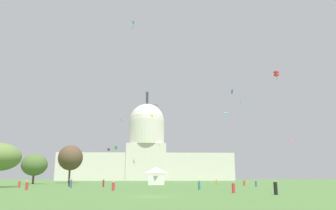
{
  "coord_description": "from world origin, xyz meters",
  "views": [
    {
      "loc": [
        0.47,
        -38.23,
        2.11
      ],
      "look_at": [
        5.33,
        73.0,
        27.08
      ],
      "focal_mm": 34.64,
      "sensor_mm": 36.0,
      "label": 1
    }
  ],
  "objects_px": {
    "person_red_lawn_far_right": "(234,188)",
    "kite_lime_high": "(145,92)",
    "kite_turquoise_high": "(133,22)",
    "kite_white_high": "(208,76)",
    "kite_orange_low": "(60,158)",
    "kite_violet_mid": "(157,107)",
    "person_denim_front_left": "(256,184)",
    "kite_magenta_mid": "(159,145)",
    "kite_yellow_mid": "(152,116)",
    "kite_blue_mid": "(232,92)",
    "tree_west_far": "(34,165)",
    "kite_green_mid": "(240,102)",
    "person_black_front_right": "(71,182)",
    "person_red_back_right": "(244,183)",
    "capitol_building": "(146,153)",
    "event_tent": "(156,176)",
    "kite_pink_low": "(292,142)",
    "kite_red_mid": "(276,74)",
    "person_black_deep_crowd": "(69,183)",
    "kite_black_low": "(109,150)",
    "person_tan_aisle_center": "(246,182)",
    "person_maroon_edge_west": "(104,183)",
    "kite_cyan_mid": "(225,115)",
    "person_denim_lawn_far_left": "(71,184)",
    "person_orange_near_tree_west": "(216,182)",
    "person_teal_mid_right": "(199,185)",
    "tree_west_mid": "(70,158)",
    "person_red_back_left": "(27,186)",
    "person_black_back_center": "(276,188)",
    "person_red_mid_left": "(113,186)",
    "kite_pink_mid": "(121,120)"
  },
  "relations": [
    {
      "from": "person_teal_mid_right",
      "to": "person_denim_front_left",
      "type": "height_order",
      "value": "person_teal_mid_right"
    },
    {
      "from": "person_red_lawn_far_right",
      "to": "person_teal_mid_right",
      "type": "bearing_deg",
      "value": -103.83
    },
    {
      "from": "tree_west_far",
      "to": "person_teal_mid_right",
      "type": "height_order",
      "value": "tree_west_far"
    },
    {
      "from": "person_denim_front_left",
      "to": "kite_violet_mid",
      "type": "xyz_separation_m",
      "value": [
        -22.79,
        28.78,
        24.44
      ]
    },
    {
      "from": "kite_black_low",
      "to": "kite_red_mid",
      "type": "bearing_deg",
      "value": -2.93
    },
    {
      "from": "person_denim_lawn_far_left",
      "to": "kite_orange_low",
      "type": "height_order",
      "value": "kite_orange_low"
    },
    {
      "from": "person_tan_aisle_center",
      "to": "kite_green_mid",
      "type": "height_order",
      "value": "kite_green_mid"
    },
    {
      "from": "person_black_back_center",
      "to": "kite_yellow_mid",
      "type": "bearing_deg",
      "value": -145.18
    },
    {
      "from": "person_orange_near_tree_west",
      "to": "person_denim_lawn_far_left",
      "type": "xyz_separation_m",
      "value": [
        -34.95,
        -26.54,
        0.03
      ]
    },
    {
      "from": "kite_cyan_mid",
      "to": "person_red_back_right",
      "type": "bearing_deg",
      "value": 90.03
    },
    {
      "from": "person_red_lawn_far_right",
      "to": "kite_turquoise_high",
      "type": "distance_m",
      "value": 84.78
    },
    {
      "from": "person_teal_mid_right",
      "to": "kite_lime_high",
      "type": "bearing_deg",
      "value": -139.17
    },
    {
      "from": "kite_magenta_mid",
      "to": "kite_orange_low",
      "type": "bearing_deg",
      "value": 17.12
    },
    {
      "from": "person_black_deep_crowd",
      "to": "kite_red_mid",
      "type": "xyz_separation_m",
      "value": [
        54.17,
        4.73,
        29.69
      ]
    },
    {
      "from": "kite_yellow_mid",
      "to": "kite_turquoise_high",
      "type": "relative_size",
      "value": 0.4
    },
    {
      "from": "tree_west_far",
      "to": "kite_magenta_mid",
      "type": "relative_size",
      "value": 7.35
    },
    {
      "from": "person_red_back_left",
      "to": "kite_turquoise_high",
      "type": "distance_m",
      "value": 75.03
    },
    {
      "from": "capitol_building",
      "to": "kite_pink_low",
      "type": "relative_size",
      "value": 27.63
    },
    {
      "from": "kite_blue_mid",
      "to": "kite_green_mid",
      "type": "relative_size",
      "value": 0.35
    },
    {
      "from": "person_red_back_right",
      "to": "kite_cyan_mid",
      "type": "bearing_deg",
      "value": -40.61
    },
    {
      "from": "kite_black_low",
      "to": "kite_lime_high",
      "type": "height_order",
      "value": "kite_lime_high"
    },
    {
      "from": "person_red_back_right",
      "to": "capitol_building",
      "type": "bearing_deg",
      "value": -25.64
    },
    {
      "from": "person_maroon_edge_west",
      "to": "kite_pink_low",
      "type": "height_order",
      "value": "kite_pink_low"
    },
    {
      "from": "event_tent",
      "to": "kite_green_mid",
      "type": "height_order",
      "value": "kite_green_mid"
    },
    {
      "from": "person_black_deep_crowd",
      "to": "person_tan_aisle_center",
      "type": "relative_size",
      "value": 0.97
    },
    {
      "from": "tree_west_far",
      "to": "kite_green_mid",
      "type": "bearing_deg",
      "value": 0.6
    },
    {
      "from": "person_denim_lawn_far_left",
      "to": "kite_yellow_mid",
      "type": "distance_m",
      "value": 109.59
    },
    {
      "from": "kite_orange_low",
      "to": "kite_violet_mid",
      "type": "height_order",
      "value": "kite_violet_mid"
    },
    {
      "from": "person_black_front_right",
      "to": "kite_black_low",
      "type": "distance_m",
      "value": 79.69
    },
    {
      "from": "person_teal_mid_right",
      "to": "person_red_back_right",
      "type": "height_order",
      "value": "person_teal_mid_right"
    },
    {
      "from": "person_denim_front_left",
      "to": "kite_orange_low",
      "type": "distance_m",
      "value": 84.72
    },
    {
      "from": "kite_black_low",
      "to": "kite_cyan_mid",
      "type": "height_order",
      "value": "kite_cyan_mid"
    },
    {
      "from": "person_black_deep_crowd",
      "to": "kite_magenta_mid",
      "type": "distance_m",
      "value": 109.93
    },
    {
      "from": "person_red_back_left",
      "to": "kite_violet_mid",
      "type": "bearing_deg",
      "value": 4.22
    },
    {
      "from": "person_red_lawn_far_right",
      "to": "kite_lime_high",
      "type": "bearing_deg",
      "value": -109.57
    },
    {
      "from": "kite_magenta_mid",
      "to": "person_black_front_right",
      "type": "bearing_deg",
      "value": 38.54
    },
    {
      "from": "kite_turquoise_high",
      "to": "kite_white_high",
      "type": "relative_size",
      "value": 2.37
    },
    {
      "from": "person_black_front_right",
      "to": "person_maroon_edge_west",
      "type": "relative_size",
      "value": 0.99
    },
    {
      "from": "kite_orange_low",
      "to": "person_red_mid_left",
      "type": "bearing_deg",
      "value": -49.28
    },
    {
      "from": "event_tent",
      "to": "person_red_back_right",
      "type": "relative_size",
      "value": 3.83
    },
    {
      "from": "tree_west_mid",
      "to": "person_black_front_right",
      "type": "height_order",
      "value": "tree_west_mid"
    },
    {
      "from": "kite_pink_low",
      "to": "person_orange_near_tree_west",
      "type": "bearing_deg",
      "value": 171.65
    },
    {
      "from": "person_black_deep_crowd",
      "to": "person_black_front_right",
      "type": "bearing_deg",
      "value": -147.64
    },
    {
      "from": "kite_pink_low",
      "to": "person_black_deep_crowd",
      "type": "bearing_deg",
      "value": -160.19
    },
    {
      "from": "kite_yellow_mid",
      "to": "kite_blue_mid",
      "type": "bearing_deg",
      "value": 3.44
    },
    {
      "from": "kite_orange_low",
      "to": "kite_yellow_mid",
      "type": "relative_size",
      "value": 3.17
    },
    {
      "from": "person_black_front_right",
      "to": "person_red_lawn_far_right",
      "type": "xyz_separation_m",
      "value": [
        34.74,
        -50.89,
        -0.15
      ]
    },
    {
      "from": "kite_yellow_mid",
      "to": "person_denim_front_left",
      "type": "bearing_deg",
      "value": 5.45
    },
    {
      "from": "kite_pink_mid",
      "to": "kite_orange_low",
      "type": "xyz_separation_m",
      "value": [
        -21.59,
        -26.51,
        -20.73
      ]
    },
    {
      "from": "person_denim_front_left",
      "to": "kite_red_mid",
      "type": "bearing_deg",
      "value": -97.38
    }
  ]
}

